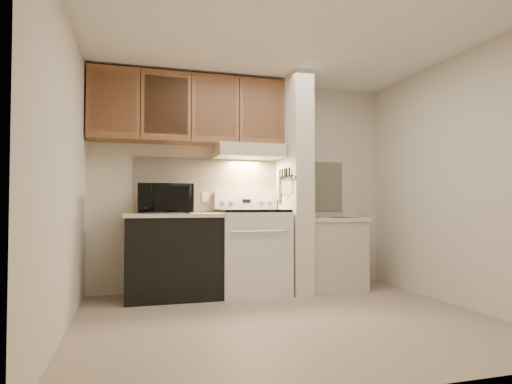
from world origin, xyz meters
name	(u,v)px	position (x,y,z in m)	size (l,w,h in m)	color
floor	(287,320)	(0.00, 0.00, 0.00)	(3.60, 3.60, 0.00)	tan
ceiling	(286,36)	(0.00, 0.00, 2.50)	(3.60, 3.60, 0.00)	white
wall_back	(244,184)	(0.00, 1.50, 1.25)	(3.60, 0.02, 2.50)	beige
wall_left	(65,172)	(-1.80, 0.00, 1.25)	(0.02, 3.00, 2.50)	beige
wall_right	(457,180)	(1.80, 0.00, 1.25)	(0.02, 3.00, 2.50)	beige
backsplash	(245,186)	(0.00, 1.49, 1.24)	(2.60, 0.02, 0.63)	beige
range_body	(252,253)	(0.00, 1.16, 0.46)	(0.76, 0.65, 0.92)	silver
oven_window	(260,252)	(0.00, 0.84, 0.50)	(0.50, 0.01, 0.30)	black
oven_handle	(261,231)	(0.00, 0.80, 0.72)	(0.02, 0.02, 0.65)	silver
cooktop	(252,211)	(0.00, 1.16, 0.94)	(0.74, 0.64, 0.03)	black
range_backguard	(246,201)	(0.00, 1.44, 1.05)	(0.76, 0.08, 0.20)	silver
range_display	(247,201)	(0.00, 1.40, 1.05)	(0.10, 0.01, 0.04)	black
range_knob_left_outer	(224,201)	(-0.28, 1.40, 1.05)	(0.05, 0.05, 0.02)	silver
range_knob_left_inner	(232,201)	(-0.18, 1.40, 1.05)	(0.05, 0.05, 0.02)	silver
range_knob_right_inner	(261,201)	(0.18, 1.40, 1.05)	(0.05, 0.05, 0.02)	silver
range_knob_right_outer	(269,201)	(0.28, 1.40, 1.05)	(0.05, 0.05, 0.02)	silver
dishwasher_front	(173,257)	(-0.88, 1.17, 0.43)	(1.00, 0.63, 0.87)	black
left_countertop	(173,215)	(-0.88, 1.17, 0.89)	(1.04, 0.67, 0.04)	beige
spoon_rest	(156,213)	(-1.08, 0.97, 0.92)	(0.24, 0.08, 0.02)	black
teal_jar	(154,209)	(-1.09, 1.06, 0.96)	(0.09, 0.09, 0.10)	#2A625B
outlet	(206,196)	(-0.48, 1.48, 1.10)	(0.08, 0.01, 0.12)	beige
microwave	(165,199)	(-0.97, 1.15, 1.07)	(0.57, 0.39, 0.32)	black
partition_pillar	(294,184)	(0.51, 1.15, 1.25)	(0.22, 0.70, 2.50)	beige
pillar_trim	(285,179)	(0.39, 1.15, 1.30)	(0.01, 0.70, 0.04)	brown
knife_strip	(286,177)	(0.39, 1.10, 1.32)	(0.02, 0.42, 0.04)	black
knife_blade_a	(290,185)	(0.38, 0.94, 1.22)	(0.01, 0.04, 0.16)	silver
knife_handle_a	(289,172)	(0.38, 0.95, 1.37)	(0.02, 0.02, 0.10)	black
knife_blade_b	(287,186)	(0.38, 1.02, 1.21)	(0.01, 0.04, 0.18)	silver
knife_handle_b	(287,172)	(0.38, 1.03, 1.37)	(0.02, 0.02, 0.10)	black
knife_blade_c	(285,188)	(0.38, 1.09, 1.20)	(0.01, 0.04, 0.20)	silver
knife_handle_c	(285,173)	(0.38, 1.10, 1.37)	(0.02, 0.02, 0.10)	black
knife_blade_d	(282,186)	(0.38, 1.19, 1.22)	(0.01, 0.04, 0.16)	silver
knife_handle_d	(282,173)	(0.38, 1.18, 1.37)	(0.02, 0.02, 0.10)	black
knife_blade_e	(280,187)	(0.38, 1.26, 1.21)	(0.01, 0.04, 0.18)	silver
knife_handle_e	(280,174)	(0.38, 1.27, 1.37)	(0.02, 0.02, 0.10)	black
oven_mitt	(279,189)	(0.38, 1.32, 1.19)	(0.03, 0.11, 0.27)	gray
right_cab_base	(330,255)	(0.97, 1.15, 0.40)	(0.70, 0.60, 0.81)	beige
right_countertop	(330,219)	(0.97, 1.15, 0.83)	(0.74, 0.64, 0.04)	beige
red_folder	(344,217)	(1.07, 1.00, 0.85)	(0.20, 0.27, 0.01)	maroon
white_box	(351,216)	(1.19, 1.05, 0.87)	(0.13, 0.09, 0.04)	white
range_hood	(249,152)	(0.00, 1.28, 1.62)	(0.78, 0.44, 0.15)	beige
hood_lip	(254,153)	(0.00, 1.07, 1.58)	(0.78, 0.04, 0.06)	beige
upper_cabinets	(190,110)	(-0.69, 1.32, 2.08)	(2.18, 0.33, 0.77)	brown
cab_door_a	(114,102)	(-1.51, 1.17, 2.08)	(0.46, 0.01, 0.63)	brown
cab_gap_a	(140,103)	(-1.23, 1.16, 2.08)	(0.01, 0.01, 0.73)	black
cab_door_b	(166,105)	(-0.96, 1.17, 2.08)	(0.46, 0.01, 0.63)	brown
cab_gap_b	(192,107)	(-0.69, 1.16, 2.08)	(0.01, 0.01, 0.73)	black
cab_door_c	(216,108)	(-0.42, 1.17, 2.08)	(0.46, 0.01, 0.63)	brown
cab_gap_c	(239,110)	(-0.14, 1.16, 2.08)	(0.01, 0.01, 0.73)	black
cab_door_d	(262,111)	(0.13, 1.17, 2.08)	(0.46, 0.01, 0.63)	brown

